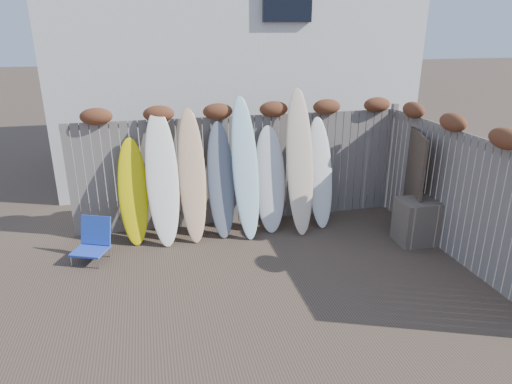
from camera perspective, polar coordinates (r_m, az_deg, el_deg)
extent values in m
plane|color=#493A2D|center=(6.65, 2.45, -11.64)|extent=(80.00, 80.00, 0.00)
cube|color=slate|center=(8.37, -1.91, 2.76)|extent=(6.00, 0.10, 2.00)
cube|color=slate|center=(9.39, 16.36, 4.21)|extent=(0.10, 0.10, 2.10)
ellipsoid|color=brown|center=(7.95, -19.35, 8.89)|extent=(0.52, 0.28, 0.28)
ellipsoid|color=brown|center=(7.91, -12.07, 9.53)|extent=(0.52, 0.28, 0.28)
ellipsoid|color=brown|center=(8.00, -4.80, 10.01)|extent=(0.52, 0.28, 0.28)
ellipsoid|color=brown|center=(8.21, 2.23, 10.32)|extent=(0.52, 0.28, 0.28)
ellipsoid|color=brown|center=(8.53, 8.83, 10.48)|extent=(0.52, 0.28, 0.28)
ellipsoid|color=brown|center=(8.95, 14.88, 10.50)|extent=(0.52, 0.28, 0.28)
cube|color=slate|center=(7.67, 24.24, -0.71)|extent=(0.10, 4.40, 2.00)
ellipsoid|color=brown|center=(6.85, 28.74, 5.86)|extent=(0.28, 0.56, 0.28)
ellipsoid|color=brown|center=(7.67, 23.40, 8.00)|extent=(0.28, 0.56, 0.28)
ellipsoid|color=brown|center=(8.57, 19.10, 9.66)|extent=(0.28, 0.56, 0.28)
cube|color=silver|center=(12.12, -3.70, 17.77)|extent=(8.00, 5.00, 6.00)
cube|color=blue|center=(7.63, -20.01, -6.92)|extent=(0.63, 0.59, 0.03)
cube|color=blue|center=(7.71, -19.39, -4.51)|extent=(0.51, 0.33, 0.46)
cylinder|color=#B3B4BA|center=(7.64, -22.09, -7.95)|extent=(0.03, 0.03, 0.19)
cylinder|color=silver|center=(7.92, -20.73, -6.75)|extent=(0.03, 0.03, 0.19)
cylinder|color=#A3A3AA|center=(7.42, -19.07, -8.39)|extent=(0.03, 0.03, 0.19)
cylinder|color=#B8B7BF|center=(7.71, -17.79, -7.13)|extent=(0.03, 0.03, 0.19)
cube|color=#746357|center=(8.18, 19.48, -3.50)|extent=(0.67, 0.56, 0.76)
cube|color=#352D20|center=(8.44, 19.01, 1.10)|extent=(0.44, 1.15, 1.80)
ellipsoid|color=yellow|center=(7.91, -15.11, 0.03)|extent=(0.50, 0.64, 1.75)
ellipsoid|color=white|center=(7.73, -11.64, 1.69)|extent=(0.54, 0.79, 2.21)
ellipsoid|color=#FFB57D|center=(7.79, -7.99, 2.01)|extent=(0.48, 0.79, 2.20)
ellipsoid|color=slate|center=(7.91, -4.42, 1.49)|extent=(0.49, 0.71, 1.96)
ellipsoid|color=#A9D8E6|center=(7.83, -1.34, 2.98)|extent=(0.47, 0.84, 2.38)
ellipsoid|color=silver|center=(8.11, 1.73, 1.60)|extent=(0.61, 0.71, 1.84)
ellipsoid|color=beige|center=(8.05, 5.48, 3.78)|extent=(0.56, 0.91, 2.48)
ellipsoid|color=white|center=(8.37, 8.00, 2.41)|extent=(0.49, 0.72, 1.95)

